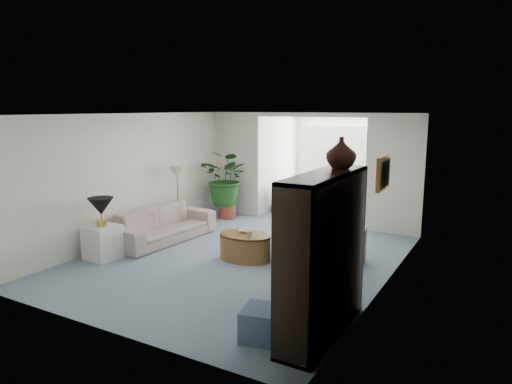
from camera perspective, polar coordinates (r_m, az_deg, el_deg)
The scene contains 26 objects.
floor at distance 8.13m, azimuth -2.11°, elevation -8.32°, with size 6.00×6.00×0.00m, color #7A8EA1.
sunroom_floor at distance 11.68m, azimuth 8.49°, elevation -2.60°, with size 2.60×2.60×0.00m, color #7A8EA1.
back_pier_left at distance 11.33m, azimuth -2.39°, elevation 3.52°, with size 1.20×0.12×2.50m, color white.
back_pier_right at distance 9.88m, azimuth 16.69°, elevation 2.07°, with size 1.20×0.12×2.50m, color white.
back_header at distance 10.37m, azimuth 6.64°, elevation 9.47°, with size 2.60×0.12×0.10m, color white.
window_pane at distance 12.46m, azimuth 10.46°, elevation 4.68°, with size 2.20×0.02×1.50m, color white.
window_blinds at distance 12.44m, azimuth 10.42°, elevation 4.67°, with size 2.20×0.02×1.50m, color white.
framed_picture at distance 6.70m, azimuth 15.56°, elevation 2.23°, with size 0.04×0.50×0.40m, color #B9AA94.
sofa at distance 9.31m, azimuth -11.41°, elevation -3.97°, with size 2.26×0.88×0.66m, color beige.
end_table at distance 8.53m, azimuth -18.38°, elevation -5.90°, with size 0.53×0.53×0.58m, color white.
table_lamp at distance 8.38m, azimuth -18.63°, elevation -1.69°, with size 0.44×0.44×0.30m, color black.
floor_lamp at distance 9.93m, azimuth -9.72°, elevation 2.40°, with size 0.36×0.36×0.28m, color beige.
coffee_table at distance 8.07m, azimuth -1.39°, elevation -6.78°, with size 0.95×0.95×0.45m, color brown.
coffee_bowl at distance 8.10m, azimuth -1.34°, elevation -4.85°, with size 0.22×0.22×0.05m, color silver.
coffee_cup at distance 7.83m, azimuth -0.83°, elevation -5.22°, with size 0.11×0.11×0.10m, color #BAB3A2.
wingback_chair at distance 8.00m, azimuth 6.13°, elevation -5.38°, with size 0.94×0.96×0.88m, color #5E584A.
side_table_dark at distance 8.08m, azimuth 11.55°, elevation -6.37°, with size 0.51×0.41×0.61m, color black.
entertainment_cabinet at distance 5.36m, azimuth 8.31°, elevation -7.76°, with size 0.45×1.70×1.89m, color black.
cabinet_urn at distance 5.60m, azimuth 10.49°, elevation 4.81°, with size 0.36×0.36×0.37m, color black.
ottoman at distance 5.46m, azimuth 0.85°, elevation -15.96°, with size 0.46×0.46×0.37m, color slate.
plant_pot at distance 11.06m, azimuth -3.56°, elevation -2.40°, with size 0.40×0.40×0.32m, color #9D3F2D.
house_plant at distance 10.91m, azimuth -3.61°, elevation 1.73°, with size 1.16×1.01×1.29m, color #1F551D.
sunroom_chair_blue at distance 11.26m, azimuth 11.33°, elevation -1.19°, with size 0.82×0.84×0.77m, color slate.
sunroom_chair_maroon at distance 11.80m, azimuth 4.40°, elevation -0.57°, with size 0.78×0.80×0.73m, color maroon.
sunroom_table at distance 12.22m, azimuth 9.08°, elevation -0.82°, with size 0.42×0.33×0.51m, color brown.
shelf_clutter at distance 5.24m, azimuth 7.40°, elevation -6.53°, with size 0.30×1.21×1.06m.
Camera 1 is at (4.04, -6.55, 2.61)m, focal length 32.36 mm.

